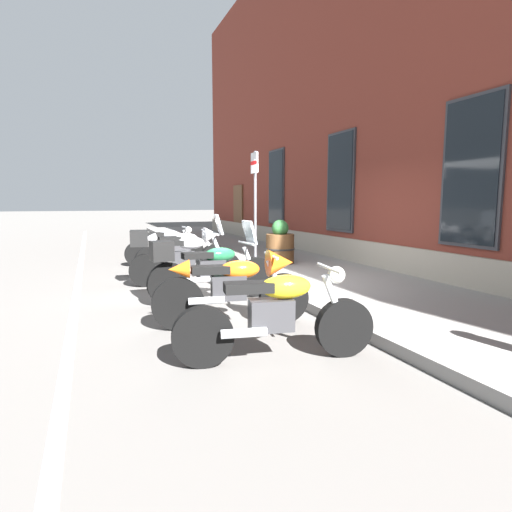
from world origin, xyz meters
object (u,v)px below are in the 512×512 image
at_px(motorcycle_grey_naked, 166,246).
at_px(motorcycle_yellow_naked, 278,315).
at_px(parking_sign, 255,194).
at_px(motorcycle_silver_touring, 180,256).
at_px(barrel_planter, 280,245).
at_px(motorcycle_orange_sport, 238,285).
at_px(motorcycle_white_sport, 186,248).
at_px(motorcycle_green_touring, 208,268).

xyz_separation_m(motorcycle_grey_naked, motorcycle_yellow_naked, (7.12, -0.07, -0.00)).
xyz_separation_m(motorcycle_grey_naked, parking_sign, (2.25, 1.58, 1.30)).
relative_size(motorcycle_silver_touring, parking_sign, 0.85).
bearing_deg(barrel_planter, motorcycle_silver_touring, -68.04).
relative_size(motorcycle_orange_sport, parking_sign, 0.81).
bearing_deg(barrel_planter, motorcycle_white_sport, -97.12).
xyz_separation_m(motorcycle_grey_naked, motorcycle_green_touring, (4.34, -0.05, 0.06)).
relative_size(parking_sign, barrel_planter, 2.45).
relative_size(motorcycle_white_sport, parking_sign, 0.83).
bearing_deg(motorcycle_orange_sport, motorcycle_green_touring, -179.48).
bearing_deg(motorcycle_grey_naked, motorcycle_green_touring, -0.69).
relative_size(motorcycle_green_touring, barrel_planter, 2.09).
bearing_deg(parking_sign, motorcycle_orange_sport, -24.50).
relative_size(motorcycle_silver_touring, barrel_planter, 2.07).
bearing_deg(motorcycle_grey_naked, motorcycle_white_sport, 7.32).
bearing_deg(motorcycle_silver_touring, parking_sign, 108.13).
xyz_separation_m(motorcycle_silver_touring, motorcycle_green_touring, (1.50, 0.15, -0.03)).
relative_size(motorcycle_white_sport, motorcycle_green_touring, 0.97).
relative_size(motorcycle_grey_naked, motorcycle_white_sport, 0.96).
xyz_separation_m(motorcycle_yellow_naked, parking_sign, (-4.87, 1.64, 1.30)).
bearing_deg(motorcycle_silver_touring, barrel_planter, 111.96).
bearing_deg(barrel_planter, motorcycle_orange_sport, -31.28).
height_order(motorcycle_grey_naked, motorcycle_silver_touring, motorcycle_silver_touring).
distance_m(motorcycle_yellow_naked, barrel_planter, 5.88).
distance_m(motorcycle_orange_sport, barrel_planter, 4.70).
bearing_deg(parking_sign, motorcycle_yellow_naked, -18.65).
bearing_deg(motorcycle_yellow_naked, motorcycle_white_sport, 177.36).
distance_m(motorcycle_grey_naked, parking_sign, 3.04).
relative_size(motorcycle_silver_touring, motorcycle_orange_sport, 1.05).
bearing_deg(motorcycle_white_sport, barrel_planter, 82.88).
relative_size(motorcycle_silver_touring, motorcycle_green_touring, 0.99).
distance_m(motorcycle_silver_touring, parking_sign, 2.24).
height_order(motorcycle_white_sport, motorcycle_orange_sport, motorcycle_white_sport).
height_order(motorcycle_yellow_naked, parking_sign, parking_sign).
bearing_deg(motorcycle_white_sport, motorcycle_green_touring, -4.96).
height_order(motorcycle_white_sport, barrel_planter, barrel_planter).
relative_size(motorcycle_white_sport, barrel_planter, 2.03).
bearing_deg(motorcycle_grey_naked, motorcycle_orange_sport, -0.38).
distance_m(motorcycle_silver_touring, motorcycle_yellow_naked, 4.29).
bearing_deg(motorcycle_green_touring, motorcycle_yellow_naked, -0.27).
bearing_deg(motorcycle_orange_sport, barrel_planter, 148.72).
height_order(motorcycle_silver_touring, parking_sign, parking_sign).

